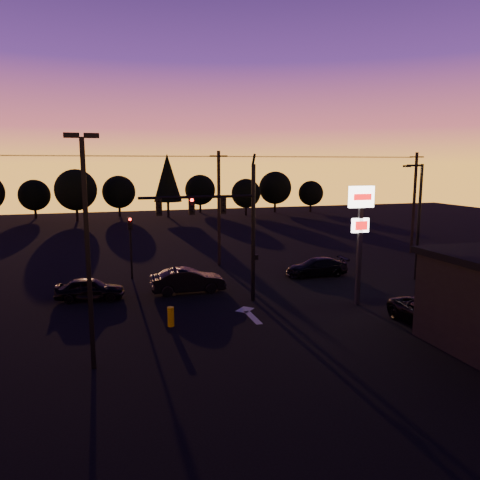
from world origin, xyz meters
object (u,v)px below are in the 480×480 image
object	(u,v)px
pylon_sign	(360,220)
streetlight	(418,217)
car_left	(90,289)
secondary_signal	(131,239)
traffic_signal_mast	(227,219)
bollard	(171,317)
suv_parked	(433,315)
car_mid	(188,280)
car_right	(317,267)
parking_lot_light	(87,237)

from	to	relation	value
pylon_sign	streetlight	xyz separation A→B (m)	(6.91, 4.00, -0.49)
streetlight	car_left	xyz separation A→B (m)	(-21.65, 1.40, -3.75)
secondary_signal	streetlight	distance (m)	19.89
traffic_signal_mast	bollard	bearing A→B (deg)	-140.70
pylon_sign	bollard	world-z (taller)	pylon_sign
bollard	suv_parked	distance (m)	12.95
secondary_signal	bollard	xyz separation A→B (m)	(1.16, -10.55, -2.37)
traffic_signal_mast	car_left	bearing A→B (deg)	159.15
car_mid	suv_parked	distance (m)	14.35
streetlight	bollard	xyz separation A→B (m)	(-17.74, -4.57, -3.93)
car_right	parking_lot_light	bearing A→B (deg)	-50.21
traffic_signal_mast	car_mid	bearing A→B (deg)	121.53
car_right	traffic_signal_mast	bearing A→B (deg)	-57.46
parking_lot_light	bollard	distance (m)	7.19
bollard	car_mid	world-z (taller)	car_mid
secondary_signal	bollard	distance (m)	10.88
streetlight	bollard	world-z (taller)	streetlight
traffic_signal_mast	parking_lot_light	bearing A→B (deg)	-136.63
secondary_signal	parking_lot_light	world-z (taller)	parking_lot_light
car_right	suv_parked	size ratio (longest dim) A/B	0.89
car_mid	parking_lot_light	bearing A→B (deg)	150.94
parking_lot_light	car_mid	bearing A→B (deg)	60.24
car_right	pylon_sign	bearing A→B (deg)	-3.97
streetlight	bollard	distance (m)	18.74
car_left	bollard	bearing A→B (deg)	-137.52
secondary_signal	car_right	size ratio (longest dim) A/B	0.97
parking_lot_light	car_left	world-z (taller)	parking_lot_light
car_mid	car_right	size ratio (longest dim) A/B	1.03
bollard	car_right	size ratio (longest dim) A/B	0.22
car_mid	traffic_signal_mast	bearing A→B (deg)	-147.77
secondary_signal	pylon_sign	xyz separation A→B (m)	(12.00, -9.99, 2.05)
pylon_sign	car_right	world-z (taller)	pylon_sign
pylon_sign	suv_parked	xyz separation A→B (m)	(1.48, -4.59, -4.22)
traffic_signal_mast	car_right	bearing A→B (deg)	29.62
parking_lot_light	bollard	size ratio (longest dim) A/B	9.25
streetlight	car_right	world-z (taller)	streetlight
car_left	suv_parked	xyz separation A→B (m)	(16.22, -9.99, 0.02)
bollard	car_mid	distance (m)	6.26
traffic_signal_mast	suv_parked	size ratio (longest dim) A/B	1.71
secondary_signal	suv_parked	size ratio (longest dim) A/B	0.87
pylon_sign	car_left	size ratio (longest dim) A/B	1.72
secondary_signal	traffic_signal_mast	bearing A→B (deg)	-56.81
car_right	bollard	bearing A→B (deg)	-54.12
secondary_signal	car_mid	distance (m)	5.97
parking_lot_light	pylon_sign	size ratio (longest dim) A/B	1.34
traffic_signal_mast	bollard	xyz separation A→B (m)	(-3.74, -3.06, -4.44)
car_right	streetlight	bearing A→B (deg)	66.51
bollard	car_mid	xyz separation A→B (m)	(1.97, 5.93, 0.27)
secondary_signal	streetlight	world-z (taller)	streetlight
parking_lot_light	secondary_signal	bearing A→B (deg)	80.21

